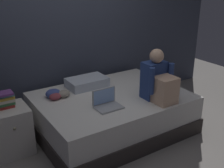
# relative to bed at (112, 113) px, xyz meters

# --- Properties ---
(ground_plane) EXTENTS (8.00, 8.00, 0.00)m
(ground_plane) POSITION_rel_bed_xyz_m (-0.20, -0.30, -0.26)
(ground_plane) COLOR gray
(wall_back) EXTENTS (5.60, 0.10, 2.70)m
(wall_back) POSITION_rel_bed_xyz_m (-0.20, 0.90, 1.09)
(wall_back) COLOR #383D4C
(wall_back) RESTS_ON ground_plane
(bed) EXTENTS (2.00, 1.50, 0.53)m
(bed) POSITION_rel_bed_xyz_m (0.00, 0.00, 0.00)
(bed) COLOR #332D2B
(bed) RESTS_ON ground_plane
(nightstand) EXTENTS (0.44, 0.46, 0.58)m
(nightstand) POSITION_rel_bed_xyz_m (-1.30, 0.23, 0.03)
(nightstand) COLOR beige
(nightstand) RESTS_ON ground_plane
(person_sitting) EXTENTS (0.39, 0.44, 0.65)m
(person_sitting) POSITION_rel_bed_xyz_m (0.42, -0.44, 0.52)
(person_sitting) COLOR navy
(person_sitting) RESTS_ON bed
(laptop) EXTENTS (0.32, 0.23, 0.22)m
(laptop) POSITION_rel_bed_xyz_m (-0.25, -0.28, 0.32)
(laptop) COLOR #9EA0A5
(laptop) RESTS_ON bed
(pillow) EXTENTS (0.56, 0.36, 0.13)m
(pillow) POSITION_rel_bed_xyz_m (-0.13, 0.45, 0.33)
(pillow) COLOR silver
(pillow) RESTS_ON bed
(book_stack) EXTENTS (0.22, 0.17, 0.19)m
(book_stack) POSITION_rel_bed_xyz_m (-1.31, 0.28, 0.42)
(book_stack) COLOR #9E2D28
(book_stack) RESTS_ON nightstand
(clothes_pile) EXTENTS (0.30, 0.23, 0.11)m
(clothes_pile) POSITION_rel_bed_xyz_m (-0.65, 0.32, 0.32)
(clothes_pile) COLOR #8E3D47
(clothes_pile) RESTS_ON bed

